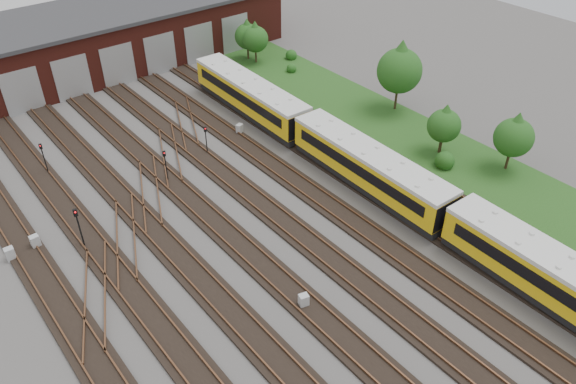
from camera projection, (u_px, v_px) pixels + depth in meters
ground at (302, 267)px, 37.82m from camera, size 120.00×120.00×0.00m
track_network at (294, 263)px, 38.04m from camera, size 30.40×70.00×0.33m
maintenance_shed at (67, 47)px, 61.11m from camera, size 51.00×12.50×6.35m
grass_verge at (387, 124)px, 53.71m from camera, size 8.00×55.00×0.05m
metro_train at (369, 168)px, 44.08m from camera, size 3.16×47.56×3.20m
signal_mast_0 at (78, 223)px, 38.18m from camera, size 0.30×0.28×3.37m
signal_mast_1 at (43, 155)px, 45.79m from camera, size 0.27×0.26×2.90m
signal_mast_2 at (165, 162)px, 44.92m from camera, size 0.25×0.24×2.90m
signal_mast_3 at (206, 137)px, 48.32m from camera, size 0.26×0.24×2.74m
relay_cabinet_0 at (10, 254)px, 38.13m from camera, size 0.63×0.53×1.01m
relay_cabinet_1 at (35, 242)px, 39.17m from camera, size 0.61×0.51×1.00m
relay_cabinet_2 at (304, 301)px, 34.72m from camera, size 0.69×0.62×0.97m
relay_cabinet_3 at (240, 129)px, 51.97m from camera, size 0.71×0.65×0.97m
relay_cabinet_4 at (345, 135)px, 51.13m from camera, size 0.60×0.53×0.89m
tree_0 at (255, 36)px, 63.74m from camera, size 2.97×2.97×4.93m
tree_1 at (247, 33)px, 64.59m from camera, size 2.93×2.93×4.85m
tree_2 at (400, 66)px, 53.46m from camera, size 4.35×4.35×7.21m
tree_3 at (445, 122)px, 47.75m from camera, size 2.89×2.89×4.78m
tree_4 at (515, 133)px, 45.47m from camera, size 3.24×3.24×5.36m
bush_0 at (445, 158)px, 47.25m from camera, size 1.67×1.67×1.67m
bush_1 at (292, 67)px, 63.13m from camera, size 1.11×1.11×1.11m
bush_2 at (291, 54)px, 66.03m from camera, size 1.33×1.33×1.33m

